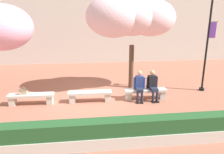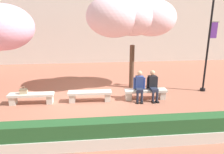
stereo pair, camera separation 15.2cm
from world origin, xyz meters
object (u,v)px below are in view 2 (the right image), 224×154
(stone_bench_near_west, at_px, (90,95))
(handbag, at_px, (23,91))
(cherry_tree_main, at_px, (131,17))
(person_seated_right, at_px, (153,84))
(lamp_post_with_banner, at_px, (209,35))
(stone_bench_center, at_px, (145,93))
(person_seated_left, at_px, (139,85))
(stone_bench_west_end, at_px, (31,97))

(stone_bench_near_west, distance_m, handbag, 2.71)
(stone_bench_near_west, height_order, cherry_tree_main, cherry_tree_main)
(stone_bench_near_west, relative_size, person_seated_right, 1.43)
(lamp_post_with_banner, bearing_deg, stone_bench_center, -165.93)
(person_seated_right, relative_size, handbag, 3.81)
(handbag, distance_m, cherry_tree_main, 5.73)
(cherry_tree_main, xyz_separation_m, lamp_post_with_banner, (3.47, -0.77, -0.79))
(handbag, height_order, cherry_tree_main, cherry_tree_main)
(stone_bench_center, xyz_separation_m, person_seated_right, (0.29, -0.05, 0.39))
(handbag, bearing_deg, person_seated_left, -0.55)
(handbag, relative_size, cherry_tree_main, 0.08)
(person_seated_left, height_order, lamp_post_with_banner, lamp_post_with_banner)
(stone_bench_center, distance_m, person_seated_left, 0.50)
(stone_bench_near_west, distance_m, lamp_post_with_banner, 6.01)
(stone_bench_near_west, distance_m, stone_bench_center, 2.42)
(cherry_tree_main, bearing_deg, person_seated_left, -85.97)
(stone_bench_west_end, xyz_separation_m, stone_bench_center, (4.83, 0.00, 0.00))
(stone_bench_near_west, height_order, stone_bench_center, same)
(stone_bench_near_west, relative_size, person_seated_left, 1.43)
(person_seated_right, bearing_deg, lamp_post_with_banner, 16.50)
(stone_bench_west_end, xyz_separation_m, stone_bench_near_west, (2.42, 0.00, 0.00))
(person_seated_left, distance_m, handbag, 4.82)
(cherry_tree_main, bearing_deg, handbag, -161.87)
(person_seated_left, bearing_deg, stone_bench_near_west, 178.57)
(person_seated_right, distance_m, handbag, 5.41)
(person_seated_right, xyz_separation_m, cherry_tree_main, (-0.70, 1.59, 2.75))
(cherry_tree_main, bearing_deg, lamp_post_with_banner, -12.48)
(stone_bench_west_end, height_order, stone_bench_near_west, same)
(person_seated_right, bearing_deg, person_seated_left, 179.96)
(stone_bench_west_end, relative_size, person_seated_left, 1.43)
(stone_bench_west_end, bearing_deg, stone_bench_center, 0.00)
(person_seated_left, relative_size, lamp_post_with_banner, 0.29)
(person_seated_left, bearing_deg, handbag, 179.45)
(person_seated_right, height_order, cherry_tree_main, cherry_tree_main)
(handbag, bearing_deg, lamp_post_with_banner, 5.41)
(stone_bench_west_end, bearing_deg, stone_bench_near_west, 0.00)
(stone_bench_west_end, xyz_separation_m, lamp_post_with_banner, (7.89, 0.77, 2.36))
(person_seated_right, bearing_deg, cherry_tree_main, 113.74)
(handbag, distance_m, lamp_post_with_banner, 8.47)
(stone_bench_center, bearing_deg, lamp_post_with_banner, 14.07)
(person_seated_left, bearing_deg, lamp_post_with_banner, 13.73)
(lamp_post_with_banner, bearing_deg, stone_bench_near_west, -172.02)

